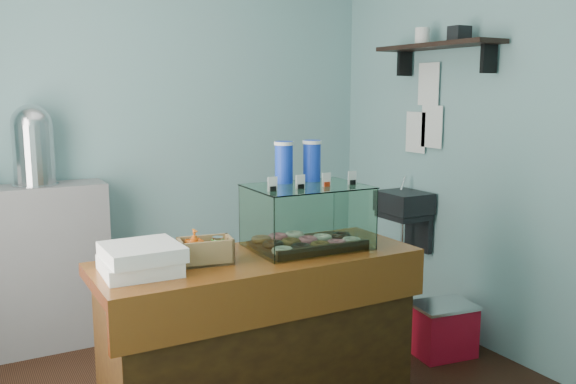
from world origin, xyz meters
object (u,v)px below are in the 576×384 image
counter (260,341)px  red_cooler (443,329)px  display_case (304,213)px  coffee_urn (33,143)px

counter → red_cooler: 1.46m
display_case → red_cooler: (1.12, 0.12, -0.90)m
coffee_urn → red_cooler: bearing=-31.8°
display_case → coffee_urn: size_ratio=1.16×
red_cooler → counter: bearing=-164.5°
counter → display_case: bearing=12.2°
display_case → coffee_urn: (-1.12, 1.51, 0.30)m
counter → display_case: display_case is taller
display_case → counter: bearing=-165.8°
display_case → red_cooler: size_ratio=1.42×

